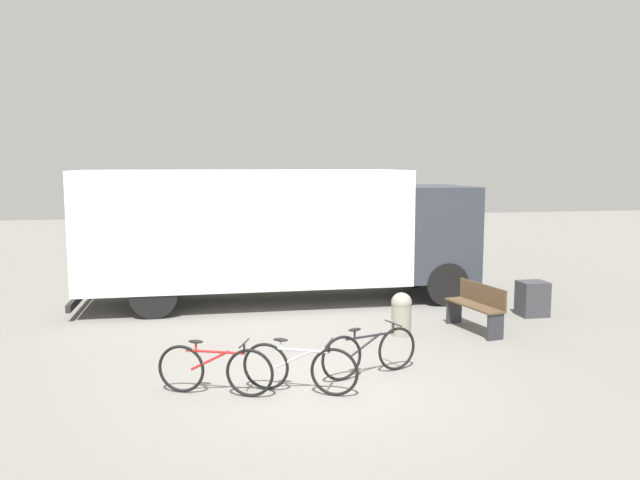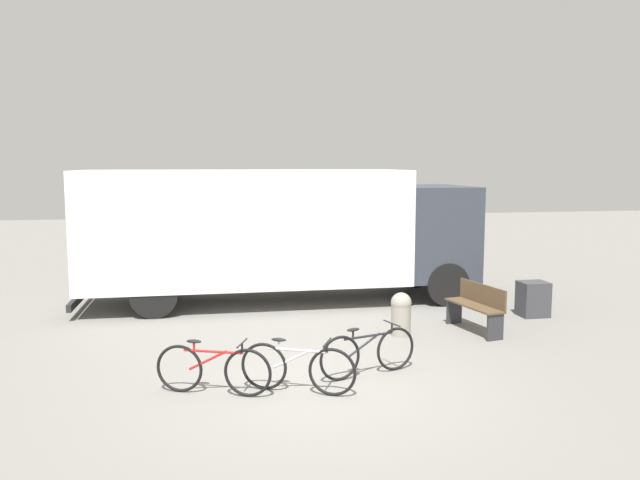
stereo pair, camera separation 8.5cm
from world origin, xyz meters
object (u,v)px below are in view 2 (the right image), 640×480
park_bench (477,306)px  utility_box (533,299)px  bicycle_near (213,369)px  delivery_truck (276,228)px  bicycle_far (368,352)px  bollard_near_bench (401,312)px  bicycle_middle (297,368)px

park_bench → utility_box: park_bench is taller
bicycle_near → utility_box: bearing=47.5°
delivery_truck → bicycle_near: 6.17m
park_bench → utility_box: size_ratio=2.01×
bicycle_far → bollard_near_bench: size_ratio=1.98×
park_bench → bicycle_near: 5.63m
delivery_truck → park_bench: delivery_truck is taller
bollard_near_bench → park_bench: bearing=0.5°
park_bench → bicycle_middle: size_ratio=0.96×
park_bench → bicycle_middle: park_bench is taller
utility_box → bicycle_far: bearing=-145.9°
bollard_near_bench → bicycle_middle: bearing=-132.5°
bicycle_middle → bicycle_far: (1.17, 0.52, 0.00)m
park_bench → bollard_near_bench: size_ratio=1.81×
bicycle_middle → delivery_truck: bearing=111.0°
bicycle_near → bicycle_middle: bearing=13.6°
delivery_truck → bicycle_near: bearing=-104.8°
bicycle_near → bicycle_middle: 1.18m
delivery_truck → bollard_near_bench: (1.95, -3.37, -1.29)m
delivery_truck → park_bench: size_ratio=6.12×
park_bench → bicycle_middle: (-3.90, -2.60, -0.14)m
delivery_truck → utility_box: delivery_truck is taller
delivery_truck → bicycle_middle: 6.12m
delivery_truck → bicycle_far: size_ratio=5.59×
park_bench → bicycle_far: bearing=116.6°
bicycle_middle → utility_box: size_ratio=2.10×
bicycle_middle → utility_box: 6.61m
bicycle_middle → bicycle_near: bearing=-162.5°
delivery_truck → park_bench: 4.99m
delivery_truck → bicycle_far: bearing=-81.5°
delivery_truck → bicycle_middle: (-0.41, -5.96, -1.37)m
delivery_truck → bicycle_middle: size_ratio=5.85×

